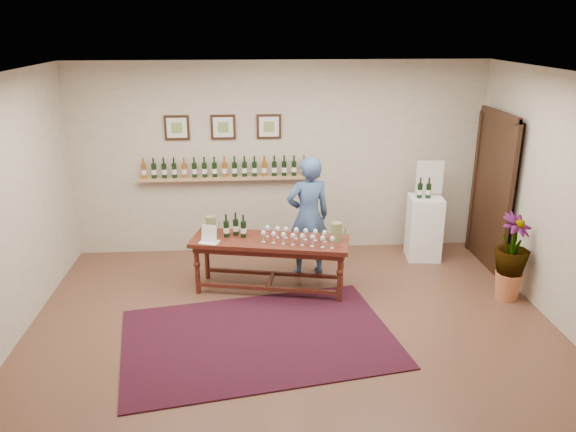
{
  "coord_description": "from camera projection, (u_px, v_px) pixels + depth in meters",
  "views": [
    {
      "loc": [
        -0.46,
        -5.5,
        3.28
      ],
      "look_at": [
        0.0,
        0.8,
        1.1
      ],
      "focal_mm": 35.0,
      "sensor_mm": 36.0,
      "label": 1
    }
  ],
  "objects": [
    {
      "name": "person",
      "position": [
        308.0,
        217.0,
        7.51
      ],
      "size": [
        0.67,
        0.51,
        1.65
      ],
      "primitive_type": "imported",
      "rotation": [
        0.0,
        0.0,
        3.35
      ],
      "color": "#34517D",
      "rests_on": "ground"
    },
    {
      "name": "display_pedestal",
      "position": [
        424.0,
        228.0,
        8.14
      ],
      "size": [
        0.51,
        0.51,
        0.93
      ],
      "primitive_type": "cube",
      "rotation": [
        0.0,
        0.0,
        -0.11
      ],
      "color": "white",
      "rests_on": "ground"
    },
    {
      "name": "table_glasses",
      "position": [
        294.0,
        236.0,
        6.95
      ],
      "size": [
        1.18,
        0.6,
        0.16
      ],
      "primitive_type": null,
      "rotation": [
        0.0,
        0.0,
        -0.31
      ],
      "color": "silver",
      "rests_on": "tasting_table"
    },
    {
      "name": "pitcher_right",
      "position": [
        336.0,
        232.0,
        6.96
      ],
      "size": [
        0.18,
        0.18,
        0.24
      ],
      "primitive_type": null,
      "rotation": [
        0.0,
        0.0,
        -0.19
      ],
      "color": "olive",
      "rests_on": "tasting_table"
    },
    {
      "name": "table_bottles",
      "position": [
        235.0,
        226.0,
        7.13
      ],
      "size": [
        0.27,
        0.18,
        0.27
      ],
      "primitive_type": null,
      "rotation": [
        0.0,
        0.0,
        -0.14
      ],
      "color": "black",
      "rests_on": "tasting_table"
    },
    {
      "name": "pedestal_bottles",
      "position": [
        424.0,
        188.0,
        7.91
      ],
      "size": [
        0.3,
        0.11,
        0.3
      ],
      "primitive_type": null,
      "rotation": [
        0.0,
        0.0,
        -0.11
      ],
      "color": "black",
      "rests_on": "display_pedestal"
    },
    {
      "name": "tasting_table",
      "position": [
        270.0,
        247.0,
        7.09
      ],
      "size": [
        2.06,
        1.03,
        0.7
      ],
      "rotation": [
        0.0,
        0.0,
        -0.21
      ],
      "color": "#401C10",
      "rests_on": "ground"
    },
    {
      "name": "ground",
      "position": [
        293.0,
        332.0,
        6.29
      ],
      "size": [
        6.0,
        6.0,
        0.0
      ],
      "primitive_type": "plane",
      "color": "brown",
      "rests_on": "ground"
    },
    {
      "name": "rug",
      "position": [
        259.0,
        338.0,
        6.15
      ],
      "size": [
        3.2,
        2.41,
        0.02
      ],
      "primitive_type": "cube",
      "rotation": [
        0.0,
        0.0,
        0.17
      ],
      "color": "#4F0E0E",
      "rests_on": "ground"
    },
    {
      "name": "pitcher_left",
      "position": [
        211.0,
        225.0,
        7.2
      ],
      "size": [
        0.19,
        0.19,
        0.24
      ],
      "primitive_type": null,
      "rotation": [
        0.0,
        0.0,
        -0.27
      ],
      "color": "olive",
      "rests_on": "tasting_table"
    },
    {
      "name": "room_shell",
      "position": [
        433.0,
        186.0,
        7.82
      ],
      "size": [
        6.0,
        6.0,
        6.0
      ],
      "color": "beige",
      "rests_on": "ground"
    },
    {
      "name": "potted_plant",
      "position": [
        511.0,
        257.0,
        6.88
      ],
      "size": [
        0.7,
        0.7,
        0.95
      ],
      "rotation": [
        0.0,
        0.0,
        0.58
      ],
      "color": "#BD6A3F",
      "rests_on": "ground"
    },
    {
      "name": "info_sign",
      "position": [
        430.0,
        177.0,
        8.02
      ],
      "size": [
        0.38,
        0.06,
        0.53
      ],
      "primitive_type": "cube",
      "rotation": [
        0.0,
        0.0,
        -0.11
      ],
      "color": "silver",
      "rests_on": "display_pedestal"
    },
    {
      "name": "menu_card",
      "position": [
        209.0,
        234.0,
        6.95
      ],
      "size": [
        0.28,
        0.24,
        0.21
      ],
      "primitive_type": "cube",
      "rotation": [
        0.0,
        0.0,
        -0.32
      ],
      "color": "silver",
      "rests_on": "tasting_table"
    }
  ]
}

